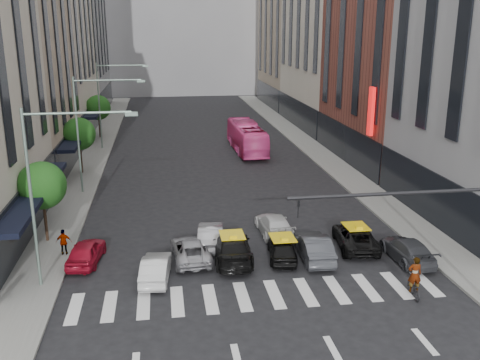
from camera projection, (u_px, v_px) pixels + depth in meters
name	position (u px, v px, depth m)	size (l,w,h in m)	color
ground	(269.00, 310.00, 24.96)	(160.00, 160.00, 0.00)	black
sidewalk_left	(91.00, 162.00, 51.81)	(3.00, 96.00, 0.15)	slate
sidewalk_right	(320.00, 154.00, 55.08)	(3.00, 96.00, 0.15)	slate
building_left_b	(12.00, 36.00, 45.83)	(8.00, 16.00, 24.00)	tan
building_left_d	(73.00, 11.00, 80.15)	(8.00, 18.00, 30.00)	gray
building_right_b	(393.00, 24.00, 49.43)	(8.00, 18.00, 26.00)	brown
building_right_d	(293.00, 18.00, 85.26)	(8.00, 18.00, 28.00)	tan
tree_near	(42.00, 186.00, 31.78)	(2.88, 2.88, 4.95)	black
tree_mid	(79.00, 134.00, 46.98)	(2.88, 2.88, 4.95)	black
tree_far	(98.00, 108.00, 62.18)	(2.88, 2.88, 4.95)	black
streetlamp_near	(49.00, 175.00, 25.70)	(5.38, 0.25, 9.00)	gray
streetlamp_mid	(89.00, 119.00, 40.90)	(5.38, 0.25, 9.00)	gray
streetlamp_far	(108.00, 94.00, 56.11)	(5.38, 0.25, 9.00)	gray
traffic_signal	(443.00, 219.00, 23.87)	(10.10, 0.20, 6.00)	black
liberty_sign	(371.00, 111.00, 44.09)	(0.30, 0.70, 4.00)	red
car_red	(86.00, 252.00, 29.80)	(1.58, 3.92, 1.34)	maroon
car_white_front	(156.00, 268.00, 27.86)	(1.37, 3.92, 1.29)	#BDBDBD
car_silver	(191.00, 250.00, 30.23)	(2.03, 4.41, 1.22)	#9E9EA4
taxi_left	(232.00, 248.00, 30.15)	(2.10, 5.17, 1.50)	black
taxi_center	(282.00, 248.00, 30.29)	(1.53, 3.80, 1.29)	black
car_grey_mid	(314.00, 247.00, 30.33)	(1.55, 4.44, 1.46)	#36383D
taxi_right	(355.00, 237.00, 31.93)	(2.18, 4.72, 1.31)	black
car_grey_curb	(407.00, 250.00, 30.13)	(1.82, 4.47, 1.30)	#3A3B41
car_row2_left	(211.00, 235.00, 32.10)	(1.46, 4.18, 1.38)	#9A9A9F
car_row2_right	(274.00, 225.00, 33.88)	(1.86, 4.57, 1.33)	silver
bus	(247.00, 137.00, 56.17)	(2.56, 10.94, 3.05)	#F4479A
motorcycle	(413.00, 288.00, 26.16)	(0.59, 1.69, 0.89)	black
rider	(416.00, 262.00, 25.78)	(0.67, 0.44, 1.84)	gray
pedestrian_far	(64.00, 242.00, 30.52)	(0.89, 0.37, 1.52)	gray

